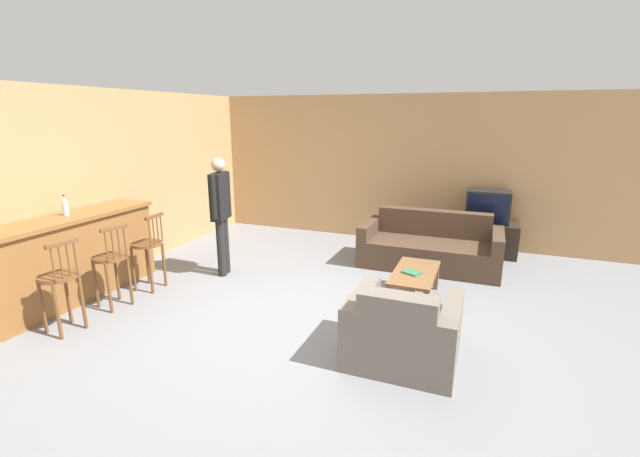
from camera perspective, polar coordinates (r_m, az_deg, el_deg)
ground_plane at (r=4.94m, az=-2.51°, el=-12.05°), size 24.00×24.00×0.00m
wall_back at (r=7.92m, az=8.26°, el=7.92°), size 9.40×0.08×2.60m
wall_left at (r=7.38m, az=-21.59°, el=6.54°), size 0.08×8.64×2.60m
bar_counter at (r=6.09m, az=-30.19°, el=-3.44°), size 0.55×2.27×1.06m
bar_chair_near at (r=5.23m, az=-31.36°, el=-6.25°), size 0.43×0.43×1.02m
bar_chair_mid at (r=5.62m, az=-26.08°, el=-4.21°), size 0.45×0.45×1.02m
bar_chair_far at (r=6.01m, az=-21.95°, el=-2.58°), size 0.41×0.41×1.02m
couch_far at (r=6.73m, az=14.44°, el=-2.49°), size 2.04×0.95×0.80m
armchair_near at (r=4.15m, az=10.95°, el=-13.44°), size 0.99×0.90×0.78m
coffee_table at (r=5.40m, az=12.49°, el=-6.20°), size 0.50×1.04×0.38m
tv_unit at (r=7.57m, az=21.10°, el=-1.19°), size 1.01×0.53×0.54m
tv at (r=7.45m, az=21.48°, el=2.75°), size 0.67×0.43×0.52m
bottle at (r=6.01m, az=-30.85°, el=2.58°), size 0.07×0.07×0.26m
book_on_table at (r=5.31m, az=12.14°, el=-5.75°), size 0.25×0.23×0.02m
person_by_window at (r=6.15m, az=-13.09°, el=2.51°), size 0.23×0.50×1.68m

